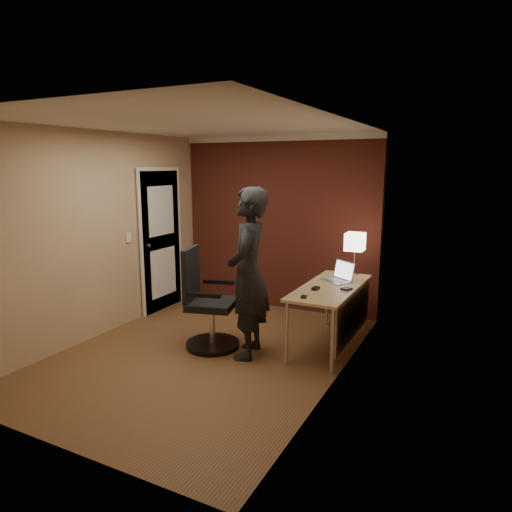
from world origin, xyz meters
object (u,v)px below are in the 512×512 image
object	(u,v)px
person	(248,274)
phone	(304,297)
laptop	(340,276)
office_chair	(206,305)
wallet	(346,289)
mouse	(316,288)
desk	(336,298)
desk_lamp	(355,242)

from	to	relation	value
person	phone	bearing A→B (deg)	81.54
laptop	office_chair	bearing A→B (deg)	-144.20
wallet	mouse	bearing A→B (deg)	-152.86
wallet	office_chair	distance (m)	1.61
wallet	person	distance (m)	1.11
desk	person	world-z (taller)	person
desk_lamp	person	bearing A→B (deg)	-122.71
mouse	wallet	world-z (taller)	mouse
mouse	person	size ratio (longest dim) A/B	0.05
laptop	phone	xyz separation A→B (m)	(-0.13, -0.84, -0.06)
desk_lamp	desk	bearing A→B (deg)	-91.80
desk_lamp	wallet	bearing A→B (deg)	-81.12
phone	office_chair	world-z (taller)	office_chair
desk_lamp	mouse	bearing A→B (deg)	-102.31
desk	mouse	distance (m)	0.32
desk	wallet	bearing A→B (deg)	-30.33
laptop	wallet	distance (m)	0.40
mouse	person	bearing A→B (deg)	-140.98
wallet	desk	bearing A→B (deg)	149.67
office_chair	person	size ratio (longest dim) A/B	0.61
laptop	office_chair	distance (m)	1.62
laptop	mouse	world-z (taller)	laptop
desk_lamp	office_chair	size ratio (longest dim) A/B	0.47
desk	phone	distance (m)	0.61
phone	wallet	bearing A→B (deg)	41.28
phone	laptop	bearing A→B (deg)	65.16
wallet	person	xyz separation A→B (m)	(-0.94, -0.56, 0.19)
wallet	person	world-z (taller)	person
desk	mouse	bearing A→B (deg)	-126.22
desk_lamp	person	size ratio (longest dim) A/B	0.29
desk	desk_lamp	distance (m)	0.84
phone	wallet	distance (m)	0.58
desk	laptop	distance (m)	0.34
desk_lamp	person	distance (m)	1.54
wallet	person	size ratio (longest dim) A/B	0.06
desk	office_chair	size ratio (longest dim) A/B	1.31
mouse	wallet	size ratio (longest dim) A/B	0.91
desk_lamp	wallet	world-z (taller)	desk_lamp
desk	laptop	xyz separation A→B (m)	(-0.05, 0.28, 0.19)
laptop	desk	bearing A→B (deg)	-79.91
desk_lamp	mouse	xyz separation A→B (m)	(-0.19, -0.88, -0.40)
desk	wallet	size ratio (longest dim) A/B	13.64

